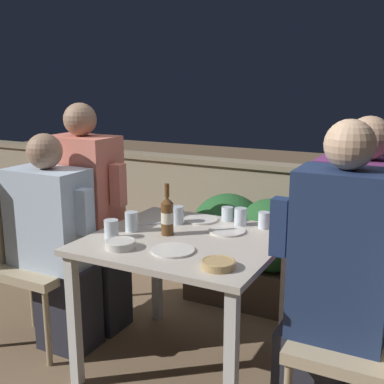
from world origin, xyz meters
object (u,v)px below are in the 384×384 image
Objects in this scene: chair_left_near at (27,241)px; person_navy_jumper at (331,286)px; person_blue_shirt at (56,243)px; person_purple_stripe at (352,261)px; chair_left_far at (63,229)px; beer_bottle at (167,215)px; person_coral_top at (89,217)px.

person_navy_jumper reaches higher than chair_left_near.
person_purple_stripe is (1.52, 0.29, 0.07)m from person_blue_shirt.
chair_left_near is at bearing -170.39° from person_purple_stripe.
person_blue_shirt is 1.23× the size of chair_left_far.
person_navy_jumper is 0.34m from person_purple_stripe.
person_navy_jumper reaches higher than person_purple_stripe.
person_blue_shirt reaches higher than chair_left_near.
chair_left_far is 3.72× the size of beer_bottle.
chair_left_near and chair_left_far have the same top height.
person_navy_jumper reaches higher than chair_left_far.
person_navy_jumper is (1.69, -0.33, 0.10)m from chair_left_far.
person_purple_stripe reaches higher than chair_left_near.
chair_left_near is at bearing 178.34° from person_navy_jumper.
person_purple_stripe is (0.02, 0.34, -0.01)m from person_navy_jumper.
person_purple_stripe is at bearing 86.05° from person_navy_jumper.
beer_bottle is at bearing -13.54° from person_coral_top.
person_navy_jumper reaches higher than person_blue_shirt.
person_coral_top is 5.14× the size of beer_bottle.
person_navy_jumper is (1.71, -0.05, 0.10)m from chair_left_near.
person_coral_top reaches higher than person_navy_jumper.
person_navy_jumper reaches higher than beer_bottle.
person_purple_stripe reaches higher than beer_bottle.
person_coral_top is at bearing 167.60° from person_navy_jumper.
person_coral_top is 0.66m from beer_bottle.
chair_left_far is (-0.20, 0.28, -0.02)m from person_blue_shirt.
chair_left_near is at bearing -129.76° from person_coral_top.
chair_left_near is 1.00× the size of chair_left_far.
person_blue_shirt is 0.89× the size of person_coral_top.
chair_left_near is 0.73× the size of person_coral_top.
chair_left_far is 0.23m from person_coral_top.
person_blue_shirt is 1.55m from person_purple_stripe.
person_purple_stripe is (1.71, 0.02, 0.09)m from chair_left_far.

